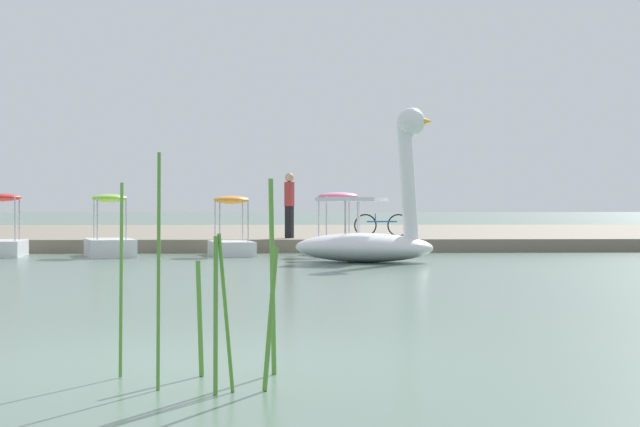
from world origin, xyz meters
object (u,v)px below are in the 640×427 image
(bicycle_parked, at_px, (382,225))
(pedal_boat_lime, at_px, (110,239))
(swan_boat, at_px, (369,232))
(pedal_boat_orange, at_px, (231,237))
(person_on_path, at_px, (289,202))
(pedal_boat_pink, at_px, (338,238))

(bicycle_parked, bearing_deg, pedal_boat_lime, -146.93)
(swan_boat, height_order, pedal_boat_orange, swan_boat)
(person_on_path, bearing_deg, pedal_boat_lime, -144.04)
(pedal_boat_pink, relative_size, pedal_boat_orange, 1.02)
(bicycle_parked, bearing_deg, pedal_boat_orange, -134.22)
(pedal_boat_orange, xyz_separation_m, pedal_boat_lime, (-2.97, -0.32, -0.03))
(pedal_boat_orange, xyz_separation_m, person_on_path, (1.52, 2.94, 0.89))
(pedal_boat_lime, distance_m, person_on_path, 5.63)
(swan_boat, distance_m, bicycle_parked, 7.92)
(swan_boat, relative_size, bicycle_parked, 2.11)
(pedal_boat_pink, xyz_separation_m, pedal_boat_orange, (-2.67, 0.14, 0.04))
(pedal_boat_pink, height_order, person_on_path, person_on_path)
(pedal_boat_pink, bearing_deg, pedal_boat_lime, -178.13)
(pedal_boat_lime, xyz_separation_m, person_on_path, (4.49, 3.26, 0.92))
(swan_boat, bearing_deg, person_on_path, 104.18)
(swan_boat, xyz_separation_m, pedal_boat_orange, (-3.13, 3.44, -0.18))
(person_on_path, bearing_deg, bicycle_parked, 27.92)
(swan_boat, xyz_separation_m, bicycle_parked, (1.15, 7.84, 0.04))
(swan_boat, height_order, pedal_boat_lime, swan_boat)
(person_on_path, bearing_deg, swan_boat, -75.82)
(swan_boat, distance_m, pedal_boat_pink, 3.34)
(pedal_boat_pink, height_order, bicycle_parked, pedal_boat_pink)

